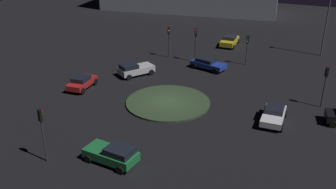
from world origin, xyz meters
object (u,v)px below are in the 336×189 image
(car_white, at_px, (274,115))
(car_yellow, at_px, (230,41))
(traffic_light_west_near, at_px, (247,44))
(traffic_light_east, at_px, (42,125))
(car_green, at_px, (113,154))
(car_blue, at_px, (208,63))
(car_red, at_px, (82,82))
(traffic_light_north, at_px, (325,79))
(streetlamp_northwest, at_px, (329,7))
(car_silver, at_px, (135,69))
(traffic_light_southwest, at_px, (169,36))
(traffic_light_west, at_px, (196,38))

(car_white, distance_m, car_yellow, 23.42)
(traffic_light_west_near, bearing_deg, traffic_light_east, -0.41)
(car_green, relative_size, car_blue, 0.92)
(car_red, xyz_separation_m, car_white, (-0.55, 20.33, -0.03))
(traffic_light_north, bearing_deg, streetlamp_northwest, -106.85)
(car_green, distance_m, car_yellow, 32.63)
(car_silver, relative_size, traffic_light_southwest, 1.08)
(car_red, bearing_deg, traffic_light_west, -36.80)
(car_yellow, height_order, car_silver, car_silver)
(traffic_light_north, relative_size, traffic_light_southwest, 1.00)
(car_yellow, relative_size, traffic_light_east, 1.02)
(car_yellow, distance_m, traffic_light_southwest, 10.62)
(car_green, bearing_deg, car_yellow, -84.61)
(car_green, xyz_separation_m, traffic_light_east, (1.79, -4.71, 2.31))
(traffic_light_southwest, bearing_deg, traffic_light_west_near, 73.43)
(car_green, height_order, car_blue, car_green)
(traffic_light_east, distance_m, traffic_light_west, 25.87)
(car_red, distance_m, car_yellow, 24.23)
(car_green, height_order, traffic_light_east, traffic_light_east)
(car_green, height_order, car_red, car_green)
(car_green, height_order, traffic_light_southwest, traffic_light_southwest)
(car_green, distance_m, streetlamp_northwest, 35.95)
(car_blue, height_order, streetlamp_northwest, streetlamp_northwest)
(car_white, distance_m, traffic_light_east, 19.81)
(traffic_light_east, xyz_separation_m, traffic_light_southwest, (-25.96, -1.21, -0.15))
(traffic_light_west_near, bearing_deg, car_yellow, -133.13)
(car_red, distance_m, traffic_light_north, 24.80)
(car_blue, distance_m, traffic_light_west, 3.90)
(car_blue, distance_m, traffic_light_west_near, 5.54)
(car_yellow, relative_size, traffic_light_north, 1.08)
(traffic_light_north, relative_size, traffic_light_west, 0.94)
(car_silver, distance_m, traffic_light_west_near, 14.31)
(traffic_light_north, bearing_deg, traffic_light_east, 24.37)
(car_yellow, height_order, traffic_light_southwest, traffic_light_southwest)
(traffic_light_east, height_order, traffic_light_southwest, traffic_light_east)
(traffic_light_north, height_order, traffic_light_west, traffic_light_west)
(car_yellow, bearing_deg, streetlamp_northwest, 91.20)
(car_yellow, distance_m, traffic_light_east, 34.83)
(car_yellow, height_order, traffic_light_east, traffic_light_east)
(car_blue, bearing_deg, traffic_light_north, -8.75)
(car_blue, bearing_deg, car_white, -33.47)
(car_blue, distance_m, traffic_light_southwest, 6.93)
(car_white, height_order, streetlamp_northwest, streetlamp_northwest)
(car_silver, height_order, streetlamp_northwest, streetlamp_northwest)
(car_green, xyz_separation_m, traffic_light_southwest, (-24.17, -5.92, 2.17))
(car_white, bearing_deg, traffic_light_north, 141.20)
(traffic_light_east, relative_size, traffic_light_west, 0.99)
(car_green, xyz_separation_m, car_yellow, (-32.63, 0.12, -0.03))
(traffic_light_north, distance_m, traffic_light_west, 17.56)
(car_green, relative_size, traffic_light_west_near, 1.12)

